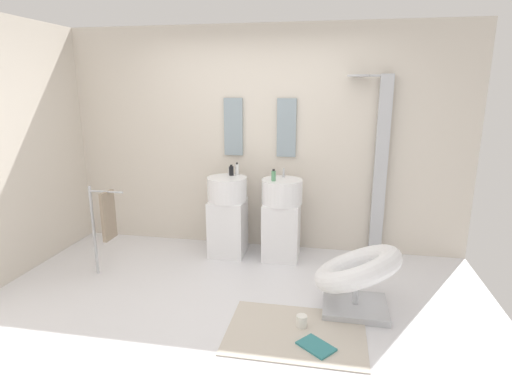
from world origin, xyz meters
TOP-DOWN VIEW (x-y plane):
  - ground_plane at (0.00, 0.00)m, footprint 4.80×3.60m
  - rear_partition at (0.00, 1.65)m, footprint 4.80×0.10m
  - pedestal_sink_left at (-0.31, 1.24)m, footprint 0.45×0.45m
  - pedestal_sink_right at (0.31, 1.24)m, footprint 0.45×0.45m
  - vanity_mirror_left at (-0.31, 1.58)m, footprint 0.22×0.03m
  - vanity_mirror_right at (0.31, 1.58)m, footprint 0.22×0.03m
  - shower_column at (1.36, 1.53)m, footprint 0.49×0.24m
  - lounge_chair at (1.10, 0.22)m, footprint 1.02×1.01m
  - towel_rack at (-1.39, 0.48)m, footprint 0.37×0.22m
  - area_rug at (0.62, -0.24)m, footprint 1.11×0.80m
  - magazine_teal at (0.79, -0.41)m, footprint 0.32×0.31m
  - coffee_mug at (0.66, -0.15)m, footprint 0.09×0.09m
  - soap_bottle_white at (-0.23, 1.39)m, footprint 0.04×0.04m
  - soap_bottle_green at (0.23, 1.16)m, footprint 0.05×0.05m
  - soap_bottle_black at (-0.29, 1.35)m, footprint 0.05×0.05m

SIDE VIEW (x-z plane):
  - ground_plane at x=0.00m, z-range -0.04..0.00m
  - area_rug at x=0.62m, z-range 0.00..0.01m
  - magazine_teal at x=0.79m, z-range 0.01..0.03m
  - coffee_mug at x=0.66m, z-range 0.01..0.11m
  - lounge_chair at x=1.10m, z-range 0.03..0.67m
  - pedestal_sink_left at x=-0.31m, z-range -0.02..1.00m
  - pedestal_sink_right at x=0.31m, z-range -0.02..1.00m
  - towel_rack at x=-1.39m, z-range 0.15..1.10m
  - soap_bottle_black at x=-0.29m, z-range 0.92..1.04m
  - soap_bottle_green at x=0.23m, z-range 0.92..1.05m
  - soap_bottle_white at x=-0.23m, z-range 0.92..1.06m
  - shower_column at x=1.36m, z-range 0.05..2.10m
  - rear_partition at x=0.00m, z-range 0.00..2.60m
  - vanity_mirror_left at x=-0.31m, z-range 1.12..1.79m
  - vanity_mirror_right at x=0.31m, z-range 1.12..1.79m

